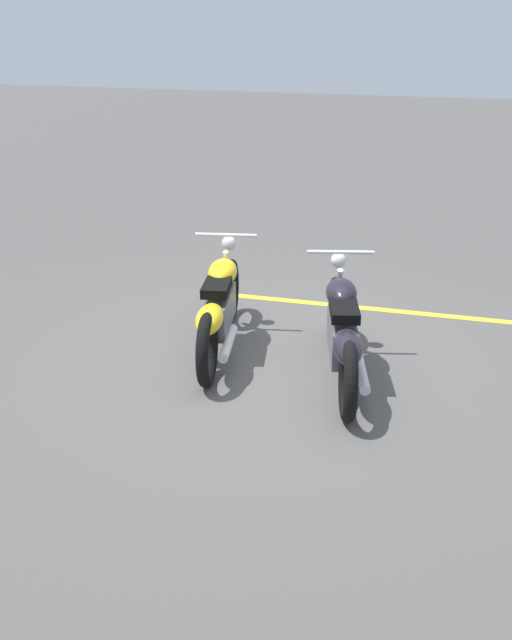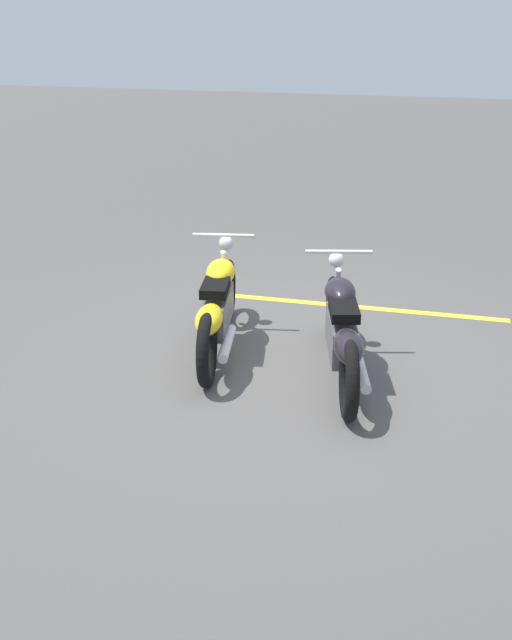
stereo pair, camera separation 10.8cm
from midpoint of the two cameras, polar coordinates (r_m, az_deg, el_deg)
name	(u,v)px [view 1 (the left image)]	position (r m, az deg, el deg)	size (l,w,h in m)	color
ground_plane	(278,361)	(6.89, 2.21, -3.23)	(60.00, 60.00, 0.00)	#514F4C
motorcycle_bright_foreground	(219,307)	(6.92, -2.47, 1.05)	(2.19, 0.81, 1.04)	black
motorcycle_dark_foreground	(343,331)	(6.41, 7.33, -0.87)	(2.16, 0.88, 1.04)	black
parking_stripe_near	(366,308)	(8.27, 9.05, 0.93)	(3.20, 0.12, 0.01)	yellow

